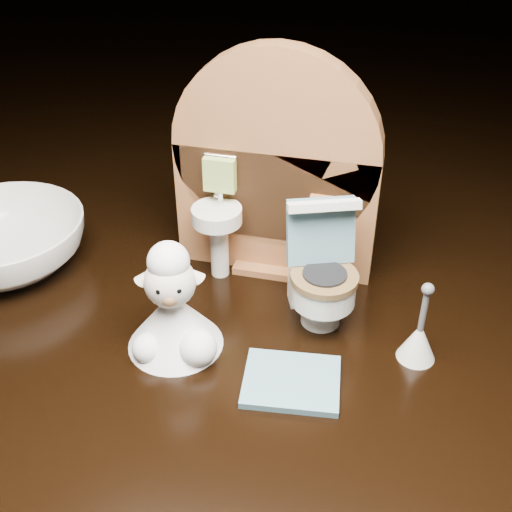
# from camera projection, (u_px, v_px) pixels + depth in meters

# --- Properties ---
(backdrop_panel) EXTENTS (0.13, 0.05, 0.15)m
(backdrop_panel) POSITION_uv_depth(u_px,v_px,m) (274.00, 180.00, 0.40)
(backdrop_panel) COLOR #9B5F36
(backdrop_panel) RESTS_ON ground
(toy_toilet) EXTENTS (0.05, 0.05, 0.08)m
(toy_toilet) POSITION_uv_depth(u_px,v_px,m) (320.00, 276.00, 0.38)
(toy_toilet) COLOR white
(toy_toilet) RESTS_ON ground
(bath_mat) EXTENTS (0.06, 0.05, 0.00)m
(bath_mat) POSITION_uv_depth(u_px,v_px,m) (291.00, 381.00, 0.35)
(bath_mat) COLOR slate
(bath_mat) RESTS_ON ground
(toilet_brush) EXTENTS (0.02, 0.02, 0.05)m
(toilet_brush) POSITION_uv_depth(u_px,v_px,m) (419.00, 339.00, 0.36)
(toilet_brush) COLOR white
(toilet_brush) RESTS_ON ground
(plush_lamb) EXTENTS (0.06, 0.06, 0.07)m
(plush_lamb) POSITION_uv_depth(u_px,v_px,m) (173.00, 313.00, 0.36)
(plush_lamb) COLOR white
(plush_lamb) RESTS_ON ground
(ceramic_bowl) EXTENTS (0.13, 0.13, 0.04)m
(ceramic_bowl) POSITION_uv_depth(u_px,v_px,m) (3.00, 243.00, 0.43)
(ceramic_bowl) COLOR white
(ceramic_bowl) RESTS_ON ground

